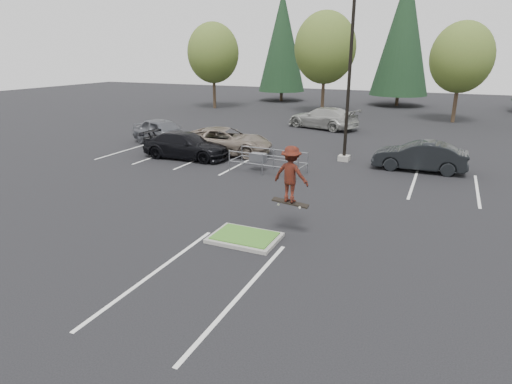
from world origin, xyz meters
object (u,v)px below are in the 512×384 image
at_px(light_pole, 349,78).
at_px(skateboarder, 291,175).
at_px(cart_corral, 260,158).
at_px(car_l_black, 186,145).
at_px(decid_c, 461,60).
at_px(car_l_tan, 224,141).
at_px(decid_b, 325,50).
at_px(conif_b, 404,33).
at_px(car_far_silver, 324,118).
at_px(car_l_grey, 163,132).
at_px(conif_a, 282,41).
at_px(car_r_charc, 419,156).
at_px(decid_a, 213,55).

bearing_deg(light_pole, skateboarder, -86.36).
distance_m(cart_corral, car_l_black, 5.14).
xyz_separation_m(light_pole, decid_c, (5.49, 17.83, 0.69)).
bearing_deg(car_l_tan, decid_c, -44.60).
height_order(decid_b, conif_b, conif_b).
distance_m(decid_b, car_far_silver, 10.30).
bearing_deg(decid_b, car_l_grey, -106.09).
distance_m(light_pole, car_l_grey, 12.57).
bearing_deg(cart_corral, conif_a, 112.43).
distance_m(cart_corral, car_r_charc, 8.21).
relative_size(car_l_black, car_r_charc, 1.12).
xyz_separation_m(car_l_tan, car_l_black, (-1.50, -1.86, -0.04)).
xyz_separation_m(conif_a, cart_corral, (11.06, -31.97, -6.41)).
height_order(decid_a, car_far_silver, decid_a).
xyz_separation_m(decid_a, decid_b, (12.00, 0.50, 0.46)).
relative_size(light_pole, car_l_black, 1.96).
xyz_separation_m(decid_b, car_l_black, (-1.99, -21.64, -5.29)).
xyz_separation_m(decid_b, decid_c, (12.00, -0.70, -0.79)).
bearing_deg(car_l_grey, decid_b, 2.77).
relative_size(decid_c, conif_a, 0.64).
height_order(skateboarder, car_r_charc, skateboarder).
xyz_separation_m(decid_a, skateboarder, (19.21, -29.03, -3.48)).
xyz_separation_m(skateboarder, car_l_grey, (-12.70, 10.50, -1.25)).
bearing_deg(decid_a, conif_a, 68.09).
relative_size(light_pole, decid_a, 1.14).
xyz_separation_m(conif_a, car_l_black, (6.00, -31.10, -6.35)).
xyz_separation_m(decid_c, conif_b, (-5.99, 10.67, 2.59)).
height_order(conif_a, car_r_charc, conif_a).
xyz_separation_m(car_l_grey, car_far_silver, (8.01, 10.50, -0.00)).
height_order(decid_c, car_l_tan, decid_c).
xyz_separation_m(decid_a, conif_a, (4.01, 9.97, 1.52)).
bearing_deg(car_far_silver, conif_b, -172.79).
distance_m(light_pole, car_l_tan, 8.05).
bearing_deg(decid_a, conif_b, 30.17).
height_order(decid_a, decid_c, decid_a).
height_order(conif_a, skateboarder, conif_a).
bearing_deg(light_pole, car_far_silver, 111.75).
bearing_deg(decid_a, car_r_charc, -39.47).
height_order(car_l_tan, car_far_silver, car_far_silver).
distance_m(light_pole, car_far_silver, 11.39).
bearing_deg(decid_b, light_pole, -70.65).
xyz_separation_m(light_pole, cart_corral, (-3.44, -3.97, -3.87)).
xyz_separation_m(conif_b, cart_corral, (-2.94, -32.47, -7.16)).
height_order(decid_c, conif_b, conif_b).
bearing_deg(cart_corral, decid_b, 101.12).
height_order(conif_a, conif_b, conif_b).
relative_size(decid_c, skateboarder, 4.18).
relative_size(conif_b, car_r_charc, 3.14).
relative_size(cart_corral, car_r_charc, 0.85).
relative_size(decid_c, car_l_black, 1.63).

